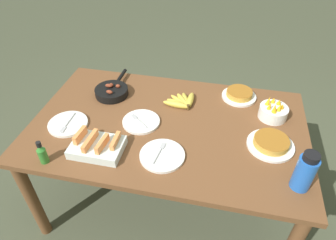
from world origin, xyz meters
The scene contains 13 objects.
ground_plane centered at (0.00, 0.00, 0.00)m, with size 14.00×14.00×0.00m, color #474C38.
dining_table centered at (0.00, 0.00, 0.63)m, with size 1.62×1.00×0.72m.
banana_bunch centered at (0.05, 0.21, 0.74)m, with size 0.19×0.18×0.04m.
melon_tray centered at (-0.32, -0.30, 0.75)m, with size 0.27×0.19×0.10m.
skillet centered at (-0.43, 0.22, 0.75)m, with size 0.22×0.38×0.08m.
frittata_plate_center centered at (0.40, 0.36, 0.74)m, with size 0.22×0.22×0.05m.
frittata_plate_side centered at (0.59, -0.06, 0.75)m, with size 0.25×0.25×0.05m.
empty_plate_near_front centered at (0.03, -0.26, 0.73)m, with size 0.24×0.24×0.02m.
empty_plate_far_left centered at (-0.16, -0.02, 0.73)m, with size 0.22×0.22×0.02m.
empty_plate_far_right centered at (-0.58, -0.14, 0.73)m, with size 0.23×0.23×0.02m.
fruit_bowl_mango centered at (0.61, 0.20, 0.77)m, with size 0.17×0.17×0.13m.
water_bottle centered at (0.71, -0.31, 0.82)m, with size 0.09×0.09×0.22m.
hot_sauce_bottle centered at (-0.56, -0.43, 0.78)m, with size 0.05×0.05×0.14m.
Camera 1 is at (0.29, -1.32, 1.88)m, focal length 32.00 mm.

